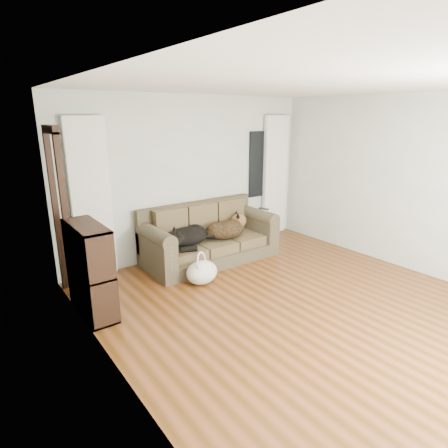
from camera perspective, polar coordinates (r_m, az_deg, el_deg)
floor at (r=4.81m, az=11.74°, el=-12.38°), size 5.00×5.00×0.00m
ceiling at (r=4.25m, az=13.87°, el=20.15°), size 5.00×5.00×0.00m
wall_back at (r=6.25m, az=-4.82°, el=7.19°), size 4.50×0.04×2.60m
wall_left at (r=3.09m, az=-16.17°, el=-2.91°), size 0.04×5.00×2.60m
wall_right at (r=6.20m, az=26.68°, el=5.45°), size 0.04×5.00×2.60m
curtain_left at (r=5.52m, az=-19.57°, el=3.51°), size 0.55×0.08×2.25m
curtain_right at (r=7.30m, az=7.77°, el=7.23°), size 0.55×0.08×2.25m
window_pane at (r=7.07m, az=5.48°, el=9.05°), size 0.50×0.03×1.20m
door_casing at (r=5.07m, az=-23.59°, el=0.85°), size 0.07×0.60×2.10m
sofa at (r=6.01m, az=-2.06°, el=-1.47°), size 2.15×0.93×0.88m
dog_black_lab at (r=5.74m, az=-5.74°, el=-2.08°), size 0.73×0.54×0.29m
dog_shepherd at (r=6.11m, az=0.34°, el=-0.76°), size 0.75×0.57×0.31m
tv_remote at (r=6.48m, az=6.11°, el=2.33°), size 0.11×0.20×0.02m
tote_bag at (r=5.27m, az=-3.40°, el=-7.45°), size 0.54×0.48×0.33m
bookshelf at (r=4.67m, az=-19.67°, el=-7.13°), size 0.35×0.88×1.09m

